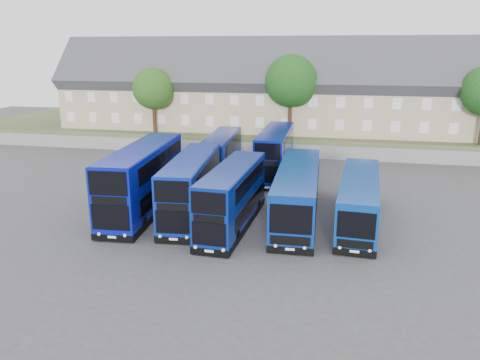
# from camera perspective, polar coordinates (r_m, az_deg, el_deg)

# --- Properties ---
(ground) EXTENTS (120.00, 120.00, 0.00)m
(ground) POSITION_cam_1_polar(r_m,az_deg,el_deg) (30.42, -2.76, -7.03)
(ground) COLOR #414246
(ground) RESTS_ON ground
(retaining_wall) EXTENTS (70.00, 0.40, 1.50)m
(retaining_wall) POSITION_cam_1_polar(r_m,az_deg,el_deg) (52.80, 3.66, 3.69)
(retaining_wall) COLOR slate
(retaining_wall) RESTS_ON ground
(earth_bank) EXTENTS (80.00, 20.00, 2.00)m
(earth_bank) POSITION_cam_1_polar(r_m,az_deg,el_deg) (62.49, 4.96, 5.79)
(earth_bank) COLOR #404F2C
(earth_bank) RESTS_ON ground
(terrace_row) EXTENTS (60.00, 10.40, 11.20)m
(terrace_row) POSITION_cam_1_polar(r_m,az_deg,el_deg) (57.52, 7.63, 10.47)
(terrace_row) COLOR tan
(terrace_row) RESTS_ON earth_bank
(dd_front_left) EXTENTS (3.52, 12.26, 4.81)m
(dd_front_left) POSITION_cam_1_polar(r_m,az_deg,el_deg) (35.17, -11.79, -0.09)
(dd_front_left) COLOR #08139B
(dd_front_left) RESTS_ON ground
(dd_front_mid) EXTENTS (3.38, 10.98, 4.30)m
(dd_front_mid) POSITION_cam_1_polar(r_m,az_deg,el_deg) (33.76, -5.94, -0.96)
(dd_front_mid) COLOR #082295
(dd_front_mid) RESTS_ON ground
(dd_front_right) EXTENTS (2.89, 10.50, 4.13)m
(dd_front_right) POSITION_cam_1_polar(r_m,az_deg,el_deg) (31.60, -0.94, -2.21)
(dd_front_right) COLOR navy
(dd_front_right) RESTS_ON ground
(dd_rear_left) EXTENTS (2.80, 10.16, 3.99)m
(dd_rear_left) POSITION_cam_1_polar(r_m,az_deg,el_deg) (43.92, -2.31, 2.84)
(dd_rear_left) COLOR navy
(dd_rear_left) RESTS_ON ground
(dd_rear_right) EXTENTS (2.57, 10.98, 4.36)m
(dd_rear_right) POSITION_cam_1_polar(r_m,az_deg,el_deg) (44.49, 4.31, 3.22)
(dd_rear_right) COLOR #07158B
(dd_rear_right) RESTS_ON ground
(coach_east_a) EXTENTS (3.12, 13.40, 3.65)m
(coach_east_a) POSITION_cam_1_polar(r_m,az_deg,el_deg) (33.62, 7.01, -1.64)
(coach_east_a) COLOR #082C94
(coach_east_a) RESTS_ON ground
(coach_east_b) EXTENTS (3.29, 12.06, 3.26)m
(coach_east_b) POSITION_cam_1_polar(r_m,az_deg,el_deg) (33.39, 14.28, -2.49)
(coach_east_b) COLOR #083A98
(coach_east_b) RESTS_ON ground
(tree_west) EXTENTS (4.80, 4.80, 7.65)m
(tree_west) POSITION_cam_1_polar(r_m,az_deg,el_deg) (56.47, -10.37, 10.73)
(tree_west) COLOR #382314
(tree_west) RESTS_ON earth_bank
(tree_mid) EXTENTS (5.76, 5.76, 9.18)m
(tree_mid) POSITION_cam_1_polar(r_m,az_deg,el_deg) (53.10, 6.39, 11.67)
(tree_mid) COLOR #382314
(tree_mid) RESTS_ON earth_bank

